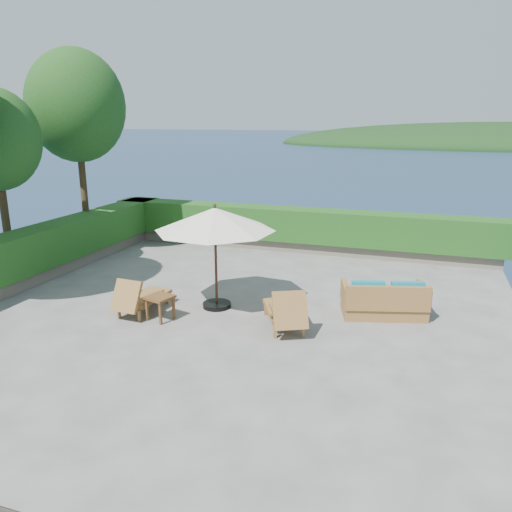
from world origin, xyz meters
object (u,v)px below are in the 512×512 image
(patio_umbrella, at_px, (215,220))
(lounge_left, at_px, (140,297))
(wicker_loveseat, at_px, (384,301))
(lounge_right, at_px, (285,310))
(side_table, at_px, (160,300))

(patio_umbrella, xyz_separation_m, lounge_left, (-1.43, -0.83, -1.62))
(lounge_left, distance_m, wicker_loveseat, 5.22)
(lounge_right, distance_m, wicker_loveseat, 2.23)
(patio_umbrella, xyz_separation_m, wicker_loveseat, (3.57, 0.65, -1.64))
(lounge_right, distance_m, side_table, 2.61)
(patio_umbrella, xyz_separation_m, lounge_right, (1.75, -0.63, -1.59))
(patio_umbrella, bearing_deg, lounge_left, -149.82)
(lounge_left, relative_size, wicker_loveseat, 0.79)
(lounge_right, xyz_separation_m, side_table, (-2.58, -0.41, 0.05))
(lounge_left, bearing_deg, side_table, -15.29)
(wicker_loveseat, bearing_deg, patio_umbrella, 174.77)
(patio_umbrella, distance_m, wicker_loveseat, 3.98)
(lounge_right, relative_size, wicker_loveseat, 0.90)
(patio_umbrella, height_order, lounge_left, patio_umbrella)
(patio_umbrella, bearing_deg, wicker_loveseat, 10.30)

